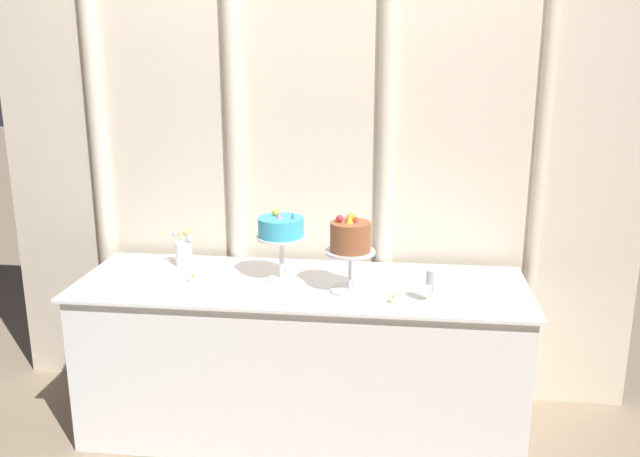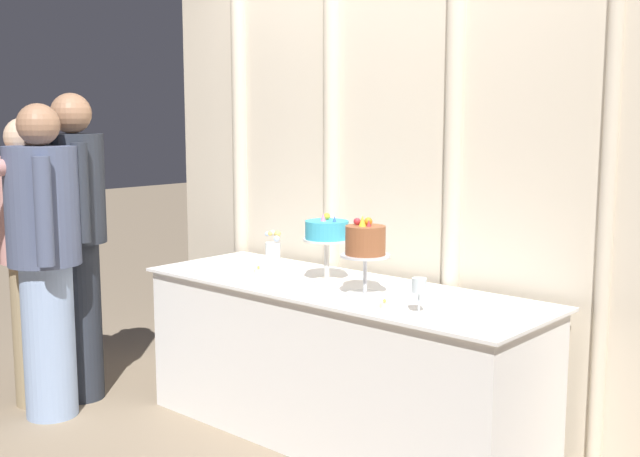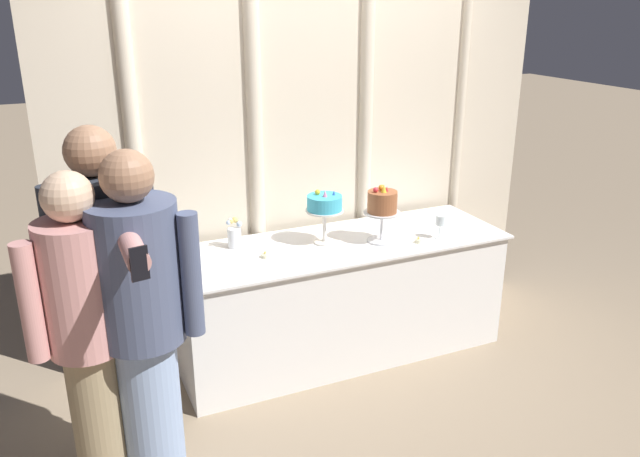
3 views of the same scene
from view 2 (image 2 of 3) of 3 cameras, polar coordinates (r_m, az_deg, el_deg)
The scene contains 12 objects.
ground_plane at distance 3.89m, azimuth 0.28°, elevation -15.32°, with size 24.00×24.00×0.00m, color gray.
draped_curtain at distance 3.99m, azimuth 4.91°, elevation 7.39°, with size 3.26×0.17×2.84m.
cake_table at distance 3.82m, azimuth 1.29°, elevation -9.68°, with size 2.07×0.69×0.75m.
cake_display_nearleft at distance 3.77m, azimuth 0.50°, elevation -0.37°, with size 0.23×0.23×0.34m.
cake_display_nearright at distance 3.47m, azimuth 3.31°, elevation -1.23°, with size 0.22×0.22×0.37m.
wine_glass at distance 3.21m, azimuth 7.21°, elevation -4.28°, with size 0.06×0.06×0.15m.
flower_vase at distance 4.25m, azimuth -3.42°, elevation -1.59°, with size 0.10×0.08×0.18m.
tealight_far_left at distance 4.03m, azimuth -4.48°, elevation -3.09°, with size 0.05×0.05×0.04m.
tealight_near_left at distance 3.31m, azimuth 4.71°, elevation -5.57°, with size 0.04×0.04×0.04m.
guest_man_dark_suit at distance 4.42m, azimuth -17.28°, elevation -0.35°, with size 0.46×0.42×1.67m.
guest_man_pink_jacket at distance 4.22m, azimuth -19.38°, elevation -1.53°, with size 0.49×0.49×1.61m.
guest_girl_blue_dress at distance 4.43m, azimuth -20.44°, elevation -1.34°, with size 0.46×0.63×1.54m.
Camera 2 is at (2.35, -2.68, 1.55)m, focal length 44.05 mm.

